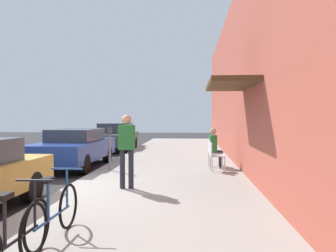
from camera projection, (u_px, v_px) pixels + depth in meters
The scene contains 12 objects.
ground_plane at pixel (59, 195), 7.32m from camera, with size 60.00×60.00×0.00m, color #2D2D30.
sidewalk_slab at pixel (165, 178), 9.15m from camera, with size 4.50×32.00×0.12m, color #9E9B93.
building_facade at pixel (253, 68), 8.89m from camera, with size 1.40×32.00×6.21m.
parked_car_1 at pixel (75, 147), 11.40m from camera, with size 1.80×4.40×1.35m.
parked_car_2 at pixel (115, 136), 17.40m from camera, with size 1.80×4.40×1.44m.
parking_meter at pixel (110, 145), 10.08m from camera, with size 0.12×0.10×1.32m.
bicycle_0 at pixel (13, 239), 3.41m from camera, with size 0.46×1.71×0.90m.
bicycle_1 at pixel (53, 215), 4.28m from camera, with size 0.46×1.71×0.90m.
cafe_chair_0 at pixel (215, 154), 9.93m from camera, with size 0.47×0.47×0.87m.
cafe_chair_1 at pixel (213, 152), 10.78m from camera, with size 0.48×0.48×0.87m.
seated_patron_1 at pixel (215, 146), 10.78m from camera, with size 0.45×0.39×1.29m.
pedestrian_standing at pixel (127, 145), 7.47m from camera, with size 0.36×0.22×1.70m.
Camera 1 is at (2.99, -7.08, 1.76)m, focal length 34.82 mm.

